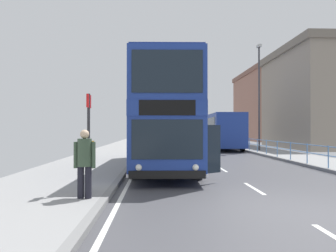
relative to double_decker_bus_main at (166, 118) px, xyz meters
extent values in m
cube|color=#45454A|center=(2.58, -7.75, -2.40)|extent=(8.40, 140.00, 0.06)
cube|color=silver|center=(2.58, -5.15, -2.36)|extent=(0.12, 2.00, 0.00)
cube|color=silver|center=(2.58, -0.35, -2.36)|extent=(0.12, 2.00, 0.00)
cube|color=silver|center=(2.58, 4.45, -2.36)|extent=(0.12, 2.00, 0.00)
cube|color=silver|center=(2.58, 9.25, -2.36)|extent=(0.12, 2.00, 0.00)
cube|color=silver|center=(2.58, 14.05, -2.36)|extent=(0.12, 2.00, 0.00)
cube|color=silver|center=(2.58, 18.85, -2.36)|extent=(0.12, 2.00, 0.00)
cube|color=silver|center=(2.58, 23.65, -2.36)|extent=(0.12, 2.00, 0.00)
cube|color=silver|center=(2.58, 28.45, -2.36)|extent=(0.12, 2.00, 0.00)
cube|color=silver|center=(2.58, 33.25, -2.36)|extent=(0.12, 2.00, 0.00)
cube|color=silver|center=(2.58, 38.05, -2.36)|extent=(0.12, 2.00, 0.00)
cube|color=silver|center=(2.58, 42.85, -2.36)|extent=(0.12, 2.00, 0.00)
cube|color=silver|center=(-1.37, -7.75, -2.36)|extent=(0.12, 133.00, 0.00)
cube|color=gray|center=(-1.72, -7.75, -2.30)|extent=(0.20, 140.00, 0.14)
cube|color=gray|center=(-3.82, -7.75, -2.30)|extent=(4.00, 140.00, 0.14)
cube|color=navy|center=(0.00, 0.02, -1.07)|extent=(2.66, 10.55, 1.89)
cube|color=navy|center=(0.00, 0.02, 0.11)|extent=(2.67, 10.60, 0.49)
cube|color=navy|center=(0.00, 0.02, 1.22)|extent=(2.66, 10.55, 1.72)
cube|color=navy|center=(0.00, 0.02, 2.12)|extent=(2.58, 10.23, 0.08)
cube|color=#19232D|center=(-0.10, -5.25, -0.85)|extent=(2.17, 0.07, 1.21)
cube|color=black|center=(-0.10, -5.25, 0.11)|extent=(1.72, 0.06, 0.47)
cube|color=#19232D|center=(-0.10, -5.25, 1.22)|extent=(2.17, 0.07, 1.31)
cube|color=black|center=(-0.10, -5.26, -1.92)|extent=(2.34, 0.12, 0.24)
cube|color=silver|center=(0.00, 0.02, -1.96)|extent=(2.69, 10.60, 0.10)
cube|color=#19232D|center=(1.25, 0.25, -0.81)|extent=(0.18, 8.19, 0.98)
cube|color=#19232D|center=(1.24, -0.01, 1.31)|extent=(0.20, 9.45, 1.03)
cube|color=#19232D|center=(-1.24, 0.30, -0.81)|extent=(0.18, 8.19, 0.98)
cube|color=#19232D|center=(-1.24, 0.04, 1.31)|extent=(0.20, 9.45, 1.03)
sphere|color=white|center=(0.76, -5.28, -1.70)|extent=(0.20, 0.20, 0.20)
sphere|color=white|center=(-0.96, -5.25, -1.70)|extent=(0.20, 0.20, 0.20)
cube|color=#19232D|center=(1.43, -4.21, -1.21)|extent=(0.69, 0.48, 1.62)
cube|color=black|center=(1.09, -3.91, -1.21)|extent=(0.12, 0.90, 1.62)
cylinder|color=black|center=(1.12, -3.06, -1.85)|extent=(0.32, 1.05, 1.04)
cylinder|color=black|center=(-1.24, -3.01, -1.85)|extent=(0.32, 1.05, 1.04)
cylinder|color=black|center=(1.24, 3.35, -1.85)|extent=(0.32, 1.05, 1.04)
cylinder|color=black|center=(-1.12, 3.39, -1.85)|extent=(0.32, 1.05, 1.04)
cube|color=navy|center=(5.57, 14.39, -0.62)|extent=(2.76, 9.53, 2.85)
cube|color=#19232D|center=(4.32, 14.42, -0.22)|extent=(0.25, 8.04, 1.37)
cube|color=#19232D|center=(6.83, 14.35, -0.22)|extent=(0.25, 8.04, 1.37)
cube|color=#19232D|center=(5.71, 19.13, -0.34)|extent=(2.14, 0.09, 1.71)
cylinder|color=black|center=(4.46, 17.15, -1.89)|extent=(0.31, 0.97, 0.96)
cylinder|color=black|center=(6.84, 17.09, -1.89)|extent=(0.31, 0.97, 0.96)
cylinder|color=black|center=(4.30, 11.49, -1.89)|extent=(0.31, 0.97, 0.96)
cylinder|color=black|center=(6.68, 11.42, -1.89)|extent=(0.31, 0.97, 0.96)
cylinder|color=#598CC6|center=(7.03, -1.27, -1.74)|extent=(0.05, 0.05, 0.98)
cylinder|color=#598CC6|center=(7.03, 0.70, -1.74)|extent=(0.05, 0.05, 0.98)
cylinder|color=#598CC6|center=(7.03, 2.68, -1.74)|extent=(0.05, 0.05, 0.98)
cylinder|color=#598CC6|center=(7.03, 4.65, -1.74)|extent=(0.05, 0.05, 0.98)
cylinder|color=#598CC6|center=(7.03, 6.62, -1.74)|extent=(0.05, 0.05, 0.98)
cylinder|color=#598CC6|center=(7.03, 8.60, -1.74)|extent=(0.05, 0.05, 0.98)
cylinder|color=#598CC6|center=(7.03, 10.57, -1.74)|extent=(0.05, 0.05, 0.98)
cylinder|color=#598CC6|center=(7.03, 12.55, -1.74)|extent=(0.05, 0.05, 0.98)
cylinder|color=#598CC6|center=(7.03, 14.52, -1.74)|extent=(0.05, 0.05, 0.98)
cylinder|color=#598CC6|center=(7.03, 16.49, -1.74)|extent=(0.05, 0.05, 0.98)
cylinder|color=#598CC6|center=(7.03, 18.47, -1.74)|extent=(0.05, 0.05, 0.98)
cylinder|color=#598CC6|center=(7.03, 20.44, -1.74)|extent=(0.05, 0.05, 0.98)
cylinder|color=#598CC6|center=(7.03, 5.64, -1.30)|extent=(0.04, 29.61, 0.04)
cylinder|color=#598CC6|center=(7.03, 5.64, -1.69)|extent=(0.04, 29.61, 0.04)
cylinder|color=black|center=(-2.09, -7.09, -1.82)|extent=(0.17, 0.17, 0.82)
cylinder|color=black|center=(-2.28, -7.07, -1.82)|extent=(0.17, 0.17, 0.82)
cylinder|color=#384C38|center=(-2.18, -7.08, -1.11)|extent=(0.37, 0.37, 0.67)
cylinder|color=#384C38|center=(-1.96, -7.10, -1.17)|extent=(0.11, 0.11, 0.64)
cylinder|color=#384C38|center=(-2.40, -7.06, -1.17)|extent=(0.11, 0.11, 0.64)
sphere|color=beige|center=(-2.18, -7.08, -0.66)|extent=(0.24, 0.24, 0.22)
cube|color=olive|center=(-2.16, -6.82, -1.09)|extent=(0.29, 0.20, 0.51)
cylinder|color=#2D2D33|center=(-2.26, -6.24, -0.90)|extent=(0.08, 0.08, 2.65)
cube|color=red|center=(-2.26, -6.22, 0.22)|extent=(0.04, 0.44, 0.36)
cylinder|color=#38383D|center=(7.88, 10.77, 1.93)|extent=(0.14, 0.14, 8.32)
cube|color=#B2B2AD|center=(7.88, 10.77, 6.21)|extent=(0.28, 0.60, 0.20)
cube|color=#936656|center=(18.10, 37.18, 2.88)|extent=(8.30, 14.96, 10.49)
cube|color=brown|center=(18.10, 37.18, 8.48)|extent=(8.63, 15.56, 0.70)
camera|label=1|loc=(-0.44, -15.03, -0.54)|focal=34.59mm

